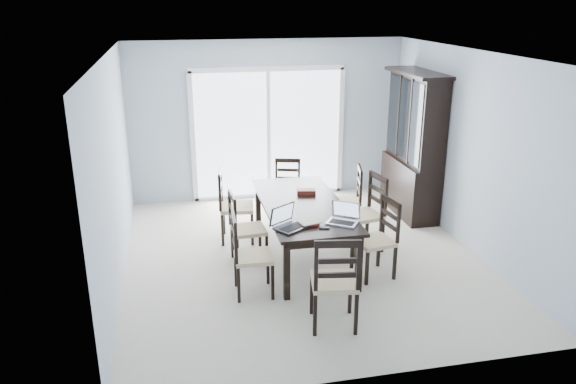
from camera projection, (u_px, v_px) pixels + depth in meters
name	position (u px, v px, depth m)	size (l,w,h in m)	color
floor	(302.00, 257.00, 7.33)	(5.00, 5.00, 0.00)	beige
ceiling	(304.00, 54.00, 6.48)	(5.00, 5.00, 0.00)	white
back_wall	(268.00, 120.00, 9.21)	(4.50, 0.02, 2.60)	#A1AFC0
wall_left	(114.00, 173.00, 6.46)	(0.02, 5.00, 2.60)	#A1AFC0
wall_right	(470.00, 152.00, 7.34)	(0.02, 5.00, 2.60)	#A1AFC0
balcony	(260.00, 180.00, 10.58)	(4.50, 2.00, 0.10)	gray
railing	(251.00, 137.00, 11.31)	(4.50, 0.06, 1.10)	#99999E
dining_table	(303.00, 209.00, 7.11)	(1.00, 2.20, 0.75)	black
china_hutch	(413.00, 146.00, 8.53)	(0.50, 1.38, 2.20)	black
sliding_door	(268.00, 133.00, 9.26)	(2.52, 0.05, 2.18)	silver
chair_left_near	(245.00, 246.00, 6.25)	(0.45, 0.43, 1.12)	black
chair_left_mid	(241.00, 221.00, 7.00)	(0.45, 0.44, 1.09)	black
chair_left_far	(229.00, 197.00, 7.67)	(0.51, 0.50, 1.18)	black
chair_right_near	(381.00, 230.00, 6.70)	(0.49, 0.48, 1.11)	black
chair_right_mid	(370.00, 204.00, 7.43)	(0.53, 0.52, 1.18)	black
chair_right_far	(351.00, 193.00, 7.91)	(0.53, 0.52, 1.14)	black
chair_end_near	(335.00, 273.00, 5.54)	(0.53, 0.54, 1.21)	black
chair_end_far	(287.00, 182.00, 8.57)	(0.48, 0.49, 1.03)	black
laptop_dark	(292.00, 223.00, 6.31)	(0.45, 0.42, 0.25)	black
laptop_silver	(342.00, 219.00, 6.45)	(0.41, 0.39, 0.23)	#BCBCBF
book_stack	(309.00, 223.00, 6.43)	(0.27, 0.23, 0.04)	maroon
cell_phone	(324.00, 228.00, 6.33)	(0.12, 0.06, 0.01)	black
game_box	(306.00, 192.00, 7.42)	(0.24, 0.12, 0.06)	#48130E
hot_tub	(242.00, 157.00, 10.38)	(1.76, 1.60, 0.85)	maroon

